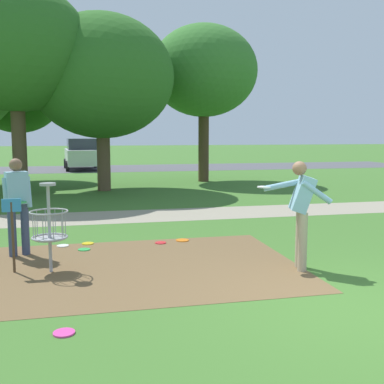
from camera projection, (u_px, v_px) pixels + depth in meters
ground_plane at (357, 310)px, 5.67m from camera, size 160.00×160.00×0.00m
dirt_tee_pad at (141, 267)px, 7.49m from camera, size 5.04×3.70×0.01m
disc_golf_basket at (45, 224)px, 7.12m from camera, size 0.98×0.58×1.39m
player_foreground_watching at (301, 208)px, 7.26m from camera, size 1.00×0.72×1.71m
player_throwing at (17, 201)px, 8.08m from camera, size 0.50×0.45×1.71m
frisbee_near_basket at (63, 246)px, 8.86m from camera, size 0.22×0.22×0.02m
frisbee_by_tee at (88, 244)px, 9.04m from camera, size 0.22×0.22×0.02m
frisbee_mid_grass at (84, 250)px, 8.57m from camera, size 0.22×0.22×0.02m
frisbee_far_right at (182, 240)px, 9.31m from camera, size 0.26×0.26×0.02m
frisbee_scattered_a at (64, 333)px, 4.99m from camera, size 0.23×0.23×0.02m
frisbee_scattered_b at (161, 243)px, 9.10m from camera, size 0.22×0.22×0.02m
tree_near_left at (15, 48)px, 15.56m from camera, size 5.04×5.04×7.15m
tree_near_right at (204, 72)px, 20.35m from camera, size 4.68×4.68×6.84m
tree_mid_left at (102, 77)px, 17.04m from camera, size 5.30×5.30×6.46m
tree_mid_right at (18, 96)px, 20.54m from camera, size 3.86×3.86×5.43m
parking_lot_strip at (140, 168)px, 29.02m from camera, size 36.00×6.00×0.01m
parked_car_leftmost at (82, 154)px, 27.73m from camera, size 2.24×4.34×1.84m
gravel_path at (209, 213)px, 12.54m from camera, size 40.00×1.89×0.00m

